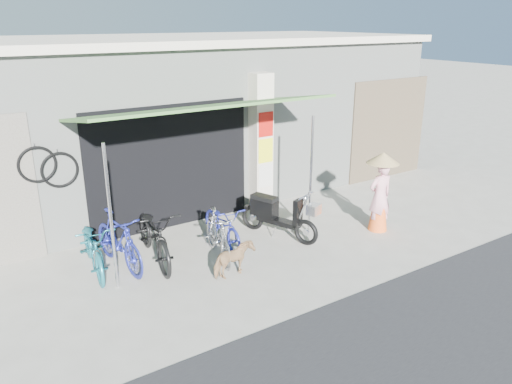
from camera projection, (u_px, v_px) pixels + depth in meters
ground at (296, 258)px, 8.92m from camera, size 80.00×80.00×0.00m
bicycle_shop at (173, 113)px, 12.35m from camera, size 12.30×5.30×3.66m
shop_pillar at (260, 143)px, 10.81m from camera, size 0.42×0.44×3.00m
awning at (204, 110)px, 8.92m from camera, size 4.60×1.88×2.72m
neighbour_right at (388, 129)px, 13.12m from camera, size 2.60×0.06×2.60m
bike_teal at (93, 246)px, 8.32m from camera, size 0.80×1.80×0.92m
bike_blue at (119, 241)px, 8.43m from camera, size 0.68×1.72×1.00m
bike_black at (154, 234)px, 8.65m from camera, size 0.93×2.03×1.03m
bike_silver at (218, 236)px, 8.77m from camera, size 0.73×1.54×0.89m
bike_navy at (223, 225)px, 9.34m from camera, size 0.66×1.57×0.80m
street_dog at (234, 260)px, 8.20m from camera, size 0.74×0.41×0.59m
moped at (277, 215)px, 9.67m from camera, size 0.80×1.69×1.00m
nun at (380, 192)px, 9.87m from camera, size 0.64×0.64×1.62m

